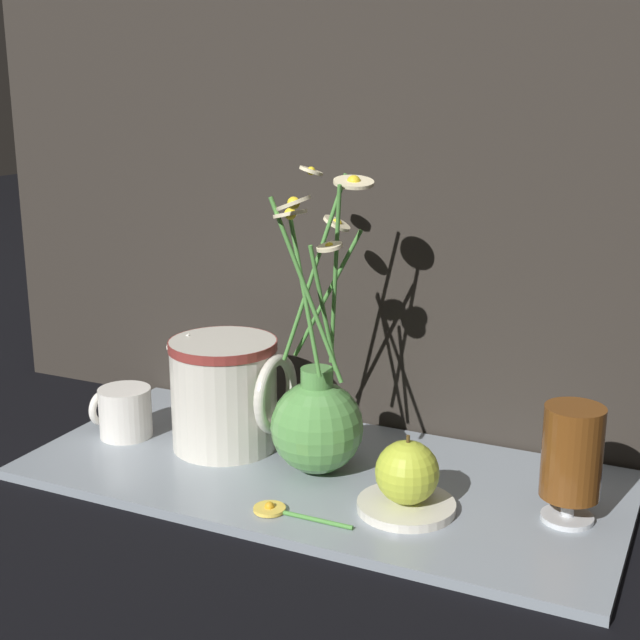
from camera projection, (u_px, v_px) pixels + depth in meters
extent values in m
plane|color=black|center=(321.00, 480.00, 1.09)|extent=(6.00, 6.00, 0.00)
cube|color=gray|center=(321.00, 475.00, 1.09)|extent=(0.72, 0.33, 0.01)
cube|color=#2D2823|center=(384.00, 16.00, 1.10)|extent=(1.22, 0.02, 1.10)
sphere|color=#59994C|center=(317.00, 427.00, 1.08)|extent=(0.11, 0.11, 0.11)
cylinder|color=#59994C|center=(317.00, 381.00, 1.06)|extent=(0.04, 0.04, 0.03)
cylinder|color=#4C8E3D|center=(323.00, 309.00, 1.02)|extent=(0.03, 0.03, 0.15)
cylinder|color=beige|center=(329.00, 247.00, 0.99)|extent=(0.04, 0.04, 0.01)
sphere|color=yellow|center=(329.00, 247.00, 0.99)|extent=(0.01, 0.01, 0.01)
cylinder|color=#4C8E3D|center=(304.00, 294.00, 1.01)|extent=(0.05, 0.02, 0.19)
cylinder|color=beige|center=(290.00, 214.00, 0.97)|extent=(0.05, 0.05, 0.01)
sphere|color=yellow|center=(290.00, 214.00, 0.97)|extent=(0.01, 0.01, 0.01)
cylinder|color=#4C8E3D|center=(306.00, 291.00, 0.99)|extent=(0.09, 0.02, 0.21)
cylinder|color=beige|center=(294.00, 203.00, 0.93)|extent=(0.04, 0.04, 0.02)
sphere|color=yellow|center=(294.00, 203.00, 0.93)|extent=(0.01, 0.01, 0.01)
cylinder|color=#4C8E3D|center=(314.00, 269.00, 1.06)|extent=(0.07, 0.05, 0.23)
cylinder|color=beige|center=(311.00, 171.00, 1.07)|extent=(0.04, 0.04, 0.01)
sphere|color=yellow|center=(311.00, 171.00, 1.07)|extent=(0.01, 0.01, 0.01)
cylinder|color=#4C8E3D|center=(327.00, 295.00, 1.07)|extent=(0.09, 0.02, 0.16)
cylinder|color=beige|center=(337.00, 223.00, 1.09)|extent=(0.04, 0.04, 0.02)
sphere|color=yellow|center=(337.00, 223.00, 1.09)|extent=(0.01, 0.01, 0.01)
cylinder|color=#4C8E3D|center=(335.00, 277.00, 1.03)|extent=(0.03, 0.04, 0.22)
cylinder|color=beige|center=(354.00, 182.00, 1.01)|extent=(0.06, 0.06, 0.01)
sphere|color=yellow|center=(354.00, 182.00, 1.01)|extent=(0.02, 0.02, 0.02)
cylinder|color=silver|center=(125.00, 412.00, 1.19)|extent=(0.07, 0.07, 0.07)
torus|color=silver|center=(101.00, 408.00, 1.20)|extent=(0.01, 0.05, 0.05)
cylinder|color=beige|center=(224.00, 394.00, 1.14)|extent=(0.14, 0.14, 0.14)
cylinder|color=maroon|center=(223.00, 345.00, 1.13)|extent=(0.14, 0.14, 0.01)
torus|color=beige|center=(276.00, 394.00, 1.11)|extent=(0.01, 0.10, 0.10)
cone|color=beige|center=(184.00, 342.00, 1.15)|extent=(0.05, 0.04, 0.05)
cylinder|color=silver|center=(568.00, 516.00, 0.97)|extent=(0.06, 0.06, 0.01)
cylinder|color=silver|center=(569.00, 504.00, 0.96)|extent=(0.01, 0.01, 0.02)
cylinder|color=brown|center=(573.00, 451.00, 0.95)|extent=(0.06, 0.06, 0.10)
cylinder|color=silver|center=(406.00, 506.00, 0.99)|extent=(0.11, 0.11, 0.01)
sphere|color=#B7C638|center=(407.00, 472.00, 0.98)|extent=(0.07, 0.07, 0.07)
cylinder|color=#4C3819|center=(408.00, 439.00, 0.97)|extent=(0.00, 0.00, 0.01)
cylinder|color=#4C8E3D|center=(310.00, 518.00, 0.96)|extent=(0.10, 0.01, 0.01)
cylinder|color=#EAC64C|center=(270.00, 509.00, 0.98)|extent=(0.04, 0.04, 0.00)
sphere|color=gold|center=(269.00, 506.00, 0.98)|extent=(0.01, 0.01, 0.01)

